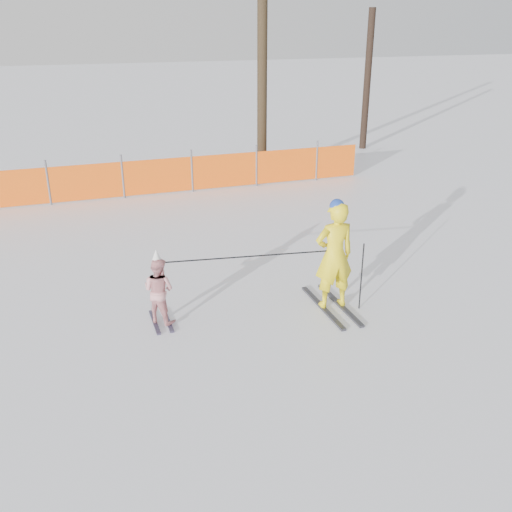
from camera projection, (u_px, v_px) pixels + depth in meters
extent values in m
plane|color=white|center=(265.00, 320.00, 9.75)|extent=(120.00, 120.00, 0.00)
cube|color=black|center=(323.00, 307.00, 10.15)|extent=(0.09, 1.68, 0.04)
cube|color=black|center=(340.00, 305.00, 10.25)|extent=(0.09, 1.68, 0.04)
imported|color=yellow|center=(334.00, 255.00, 9.82)|extent=(0.71, 0.48, 1.93)
sphere|color=#1B3996|center=(337.00, 206.00, 9.47)|extent=(0.25, 0.25, 0.25)
cube|color=black|center=(155.00, 322.00, 9.67)|extent=(0.09, 0.84, 0.03)
cube|color=black|center=(168.00, 320.00, 9.73)|extent=(0.09, 0.84, 0.03)
imported|color=pink|center=(159.00, 290.00, 9.47)|extent=(0.71, 0.70, 1.15)
cone|color=silver|center=(156.00, 256.00, 9.23)|extent=(0.19, 0.19, 0.24)
cylinder|color=black|center=(361.00, 277.00, 9.92)|extent=(0.02, 0.02, 1.24)
cylinder|color=black|center=(248.00, 257.00, 9.53)|extent=(2.74, 0.42, 0.02)
cylinder|color=#595960|center=(48.00, 183.00, 15.52)|extent=(0.06, 0.06, 1.25)
cylinder|color=#595960|center=(123.00, 177.00, 16.11)|extent=(0.06, 0.06, 1.25)
cylinder|color=#595960|center=(192.00, 171.00, 16.70)|extent=(0.06, 0.06, 1.25)
cylinder|color=#595960|center=(256.00, 166.00, 17.29)|extent=(0.06, 0.06, 1.25)
cylinder|color=#595960|center=(317.00, 161.00, 17.88)|extent=(0.06, 0.06, 1.25)
cube|color=#FF5D0D|center=(74.00, 183.00, 15.74)|extent=(17.33, 0.02, 1.00)
cylinder|color=#332616|center=(262.00, 55.00, 17.21)|extent=(0.31, 0.31, 7.46)
cylinder|color=black|center=(367.00, 81.00, 21.54)|extent=(0.26, 0.26, 5.12)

